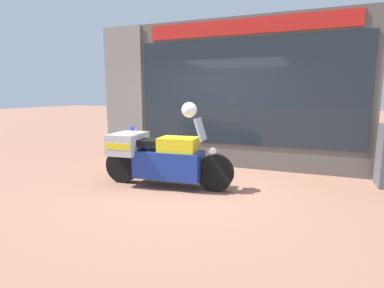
% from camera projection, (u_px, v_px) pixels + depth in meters
% --- Properties ---
extents(ground_plane, '(60.00, 60.00, 0.00)m').
position_uv_depth(ground_plane, '(194.00, 189.00, 5.37)').
color(ground_plane, '#8E604C').
extents(shop_building, '(6.23, 0.55, 3.32)m').
position_uv_depth(shop_building, '(206.00, 94.00, 7.09)').
color(shop_building, '#56514C').
rests_on(shop_building, ground).
extents(window_display, '(4.72, 0.30, 2.00)m').
position_uv_depth(window_display, '(243.00, 146.00, 6.99)').
color(window_display, slate).
rests_on(window_display, ground).
extents(paramedic_motorcycle, '(2.46, 0.80, 1.27)m').
position_uv_depth(paramedic_motorcycle, '(159.00, 156.00, 5.46)').
color(paramedic_motorcycle, black).
rests_on(paramedic_motorcycle, ground).
extents(white_helmet, '(0.27, 0.27, 0.27)m').
position_uv_depth(white_helmet, '(189.00, 110.00, 5.15)').
color(white_helmet, white).
rests_on(white_helmet, paramedic_motorcycle).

